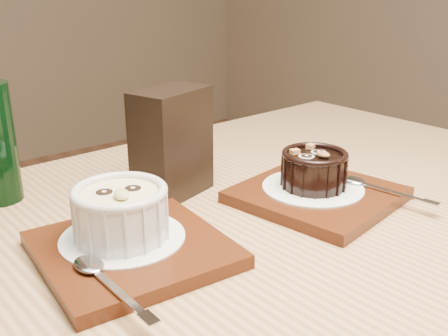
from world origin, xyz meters
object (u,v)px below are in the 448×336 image
object	(u,v)px
table	(244,319)
ramekin_dark	(314,168)
condiment_stand	(172,143)
tray_right	(317,195)
ramekin_white	(121,210)
tray_left	(132,250)

from	to	relation	value
table	ramekin_dark	size ratio (longest dim) A/B	14.61
condiment_stand	tray_right	bearing A→B (deg)	-46.20
tray_right	ramekin_dark	world-z (taller)	ramekin_dark
tray_right	condiment_stand	xyz separation A→B (m)	(-0.13, 0.14, 0.06)
table	ramekin_white	distance (m)	0.19
table	ramekin_dark	xyz separation A→B (m)	(0.15, 0.04, 0.13)
table	ramekin_white	bearing A→B (deg)	144.47
table	ramekin_white	size ratio (longest dim) A/B	12.50
ramekin_dark	tray_left	bearing A→B (deg)	172.07
ramekin_white	tray_right	world-z (taller)	ramekin_white
tray_left	ramekin_white	bearing A→B (deg)	98.14
condiment_stand	table	bearing A→B (deg)	-97.81
tray_left	ramekin_dark	xyz separation A→B (m)	(0.26, -0.02, 0.04)
table	tray_left	xyz separation A→B (m)	(-0.10, 0.06, 0.10)
tray_right	condiment_stand	distance (m)	0.20
tray_left	condiment_stand	world-z (taller)	condiment_stand
tray_right	tray_left	bearing A→B (deg)	174.89
ramekin_white	ramekin_dark	world-z (taller)	ramekin_white
tray_left	ramekin_dark	bearing A→B (deg)	-3.47
table	ramekin_dark	world-z (taller)	ramekin_dark
table	tray_right	world-z (taller)	tray_right
tray_left	tray_right	size ratio (longest dim) A/B	1.00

